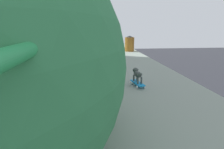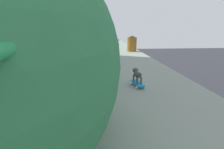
% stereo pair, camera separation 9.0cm
% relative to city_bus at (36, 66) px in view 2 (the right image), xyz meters
% --- Properties ---
extents(overpass_deck, '(2.60, 32.70, 0.51)m').
position_rel_city_bus_xyz_m(overpass_deck, '(9.83, -24.61, 4.20)').
color(overpass_deck, gray).
rests_on(overpass_deck, bridge_pier).
extents(green_railing, '(0.20, 31.07, 1.19)m').
position_rel_city_bus_xyz_m(green_railing, '(8.57, -24.61, 4.72)').
color(green_railing, gray).
rests_on(green_railing, overpass_deck).
extents(city_bus, '(2.53, 10.65, 3.28)m').
position_rel_city_bus_xyz_m(city_bus, '(0.00, 0.00, 0.00)').
color(city_bus, beige).
rests_on(city_bus, ground).
extents(roadside_tree_mid, '(3.99, 3.99, 7.51)m').
position_rel_city_bus_xyz_m(roadside_tree_mid, '(6.80, -16.60, 3.82)').
color(roadside_tree_mid, '#473522').
rests_on(roadside_tree_mid, ground).
extents(roadside_tree_far, '(5.55, 5.55, 9.11)m').
position_rel_city_bus_xyz_m(roadside_tree_far, '(7.18, -8.60, 4.88)').
color(roadside_tree_far, '#4B3C22').
rests_on(roadside_tree_far, ground).
extents(roadside_tree_farthest, '(3.89, 3.89, 8.00)m').
position_rel_city_bus_xyz_m(roadside_tree_farthest, '(6.95, 0.49, 4.30)').
color(roadside_tree_farthest, brown).
rests_on(roadside_tree_farthest, ground).
extents(toy_skateboard, '(0.25, 0.49, 0.08)m').
position_rel_city_bus_xyz_m(toy_skateboard, '(9.73, -23.39, 4.52)').
color(toy_skateboard, '#0F84CE').
rests_on(toy_skateboard, overpass_deck).
extents(small_dog, '(0.19, 0.37, 0.29)m').
position_rel_city_bus_xyz_m(small_dog, '(9.73, -23.35, 4.72)').
color(small_dog, '#424A47').
rests_on(small_dog, toy_skateboard).
extents(litter_bin, '(0.48, 0.48, 0.78)m').
position_rel_city_bus_xyz_m(litter_bin, '(10.70, -17.78, 4.86)').
color(litter_bin, '#905A1D').
rests_on(litter_bin, overpass_deck).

